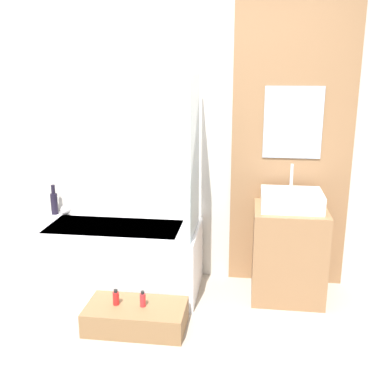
% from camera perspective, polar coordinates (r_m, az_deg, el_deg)
% --- Properties ---
extents(wall_tiled_back, '(4.20, 0.06, 2.60)m').
position_cam_1_polar(wall_tiled_back, '(3.79, 0.27, 7.89)').
color(wall_tiled_back, beige).
rests_on(wall_tiled_back, ground_plane).
extents(wall_wood_accent, '(0.97, 0.04, 2.60)m').
position_cam_1_polar(wall_wood_accent, '(3.73, 12.61, 7.44)').
color(wall_wood_accent, '#8E6642').
rests_on(wall_wood_accent, ground_plane).
extents(bathtub, '(1.39, 0.66, 0.55)m').
position_cam_1_polar(bathtub, '(3.84, -9.69, -8.16)').
color(bathtub, white).
rests_on(bathtub, ground_plane).
extents(glass_shower_screen, '(0.01, 0.54, 1.21)m').
position_cam_1_polar(glass_shower_screen, '(3.40, 0.28, 4.49)').
color(glass_shower_screen, silver).
rests_on(glass_shower_screen, bathtub).
extents(wooden_step_bench, '(0.71, 0.38, 0.17)m').
position_cam_1_polar(wooden_step_bench, '(3.35, -7.12, -15.43)').
color(wooden_step_bench, olive).
rests_on(wooden_step_bench, ground_plane).
extents(vanity_cabinet, '(0.56, 0.51, 0.75)m').
position_cam_1_polar(vanity_cabinet, '(3.71, 12.12, -7.54)').
color(vanity_cabinet, '#8E6642').
rests_on(vanity_cabinet, ground_plane).
extents(sink, '(0.47, 0.37, 0.33)m').
position_cam_1_polar(sink, '(3.56, 12.51, -0.98)').
color(sink, white).
rests_on(sink, vanity_cabinet).
extents(vase_tall_dark, '(0.06, 0.06, 0.27)m').
position_cam_1_polar(vase_tall_dark, '(4.14, -17.10, -1.25)').
color(vase_tall_dark, black).
rests_on(vase_tall_dark, bathtub).
extents(vase_round_light, '(0.09, 0.09, 0.09)m').
position_cam_1_polar(vase_round_light, '(4.11, -15.73, -2.22)').
color(vase_round_light, white).
rests_on(vase_round_light, bathtub).
extents(bottle_soap_primary, '(0.05, 0.05, 0.12)m').
position_cam_1_polar(bottle_soap_primary, '(3.32, -9.63, -13.11)').
color(bottle_soap_primary, red).
rests_on(bottle_soap_primary, wooden_step_bench).
extents(bottle_soap_secondary, '(0.04, 0.04, 0.12)m').
position_cam_1_polar(bottle_soap_secondary, '(3.27, -6.27, -13.42)').
color(bottle_soap_secondary, red).
rests_on(bottle_soap_secondary, wooden_step_bench).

